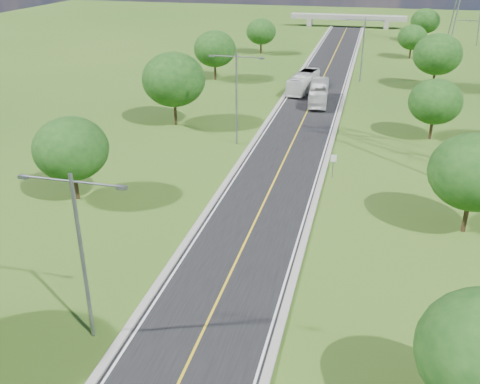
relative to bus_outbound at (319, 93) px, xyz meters
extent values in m
plane|color=#2D5116|center=(-0.95, -3.91, -1.46)|extent=(260.00, 260.00, 0.00)
cube|color=black|center=(-0.95, 2.09, -1.43)|extent=(8.00, 150.00, 0.06)
cube|color=gray|center=(-5.20, 2.09, -1.35)|extent=(0.50, 150.00, 0.22)
cube|color=gray|center=(3.30, 2.09, -1.35)|extent=(0.50, 150.00, 0.22)
cylinder|color=slate|center=(4.25, -25.91, -0.26)|extent=(0.08, 0.08, 2.40)
cube|color=white|center=(4.25, -25.94, 0.54)|extent=(0.55, 0.04, 0.70)
cube|color=gray|center=(-10.95, 76.09, -0.46)|extent=(1.20, 3.00, 2.00)
cube|color=gray|center=(9.05, 76.09, -0.46)|extent=(1.20, 3.00, 2.00)
cube|color=gray|center=(-0.95, 76.09, 1.14)|extent=(30.00, 3.00, 1.20)
cylinder|color=slate|center=(-6.95, -51.91, 3.54)|extent=(0.22, 0.22, 10.00)
cylinder|color=slate|center=(-8.35, -51.91, 8.14)|extent=(2.80, 0.12, 0.12)
cylinder|color=slate|center=(-5.55, -51.91, 8.14)|extent=(2.80, 0.12, 0.12)
cube|color=slate|center=(-9.65, -51.91, 8.09)|extent=(0.50, 0.25, 0.18)
cube|color=slate|center=(-4.25, -51.91, 8.09)|extent=(0.50, 0.25, 0.18)
cylinder|color=slate|center=(-6.95, -18.91, 3.54)|extent=(0.22, 0.22, 10.00)
cylinder|color=slate|center=(-8.35, -18.91, 8.14)|extent=(2.80, 0.12, 0.12)
cylinder|color=slate|center=(-5.55, -18.91, 8.14)|extent=(2.80, 0.12, 0.12)
cube|color=slate|center=(-9.65, -18.91, 8.09)|extent=(0.50, 0.25, 0.18)
cube|color=slate|center=(-4.25, -18.91, 8.09)|extent=(0.50, 0.25, 0.18)
cylinder|color=slate|center=(5.05, 14.09, 3.54)|extent=(0.22, 0.22, 10.00)
cylinder|color=slate|center=(3.65, 14.09, 8.14)|extent=(2.80, 0.12, 0.12)
cylinder|color=slate|center=(6.45, 14.09, 8.14)|extent=(2.80, 0.12, 0.12)
cube|color=slate|center=(2.35, 14.09, 8.09)|extent=(0.50, 0.25, 0.18)
cube|color=slate|center=(7.75, 14.09, 8.09)|extent=(0.50, 0.25, 0.18)
cylinder|color=black|center=(-16.95, -35.91, -0.11)|extent=(0.36, 0.36, 2.70)
ellipsoid|color=#153E11|center=(-16.95, -35.91, 3.19)|extent=(6.30, 6.30, 5.36)
cylinder|color=black|center=(-15.95, -13.91, 0.16)|extent=(0.36, 0.36, 3.24)
ellipsoid|color=#153E11|center=(-15.95, -13.91, 4.12)|extent=(7.56, 7.56, 6.43)
cylinder|color=black|center=(-17.95, 10.09, -0.02)|extent=(0.36, 0.36, 2.88)
ellipsoid|color=#153E11|center=(-17.95, 10.09, 3.50)|extent=(6.72, 6.72, 5.71)
cylinder|color=black|center=(-15.45, 34.09, -0.20)|extent=(0.36, 0.36, 2.52)
ellipsoid|color=#153E11|center=(-15.45, 34.09, 2.88)|extent=(5.88, 5.88, 5.00)
cylinder|color=black|center=(15.05, -33.91, -0.02)|extent=(0.36, 0.36, 2.88)
ellipsoid|color=#153E11|center=(15.05, -33.91, 3.50)|extent=(6.72, 6.72, 5.71)
cylinder|color=black|center=(14.05, -11.91, -0.20)|extent=(0.36, 0.36, 2.52)
ellipsoid|color=#153E11|center=(14.05, -11.91, 2.88)|extent=(5.88, 5.88, 5.00)
cylinder|color=black|center=(16.05, 12.09, 0.07)|extent=(0.36, 0.36, 3.06)
ellipsoid|color=#153E11|center=(16.05, 12.09, 3.81)|extent=(7.14, 7.14, 6.07)
cylinder|color=black|center=(13.55, 36.09, -0.29)|extent=(0.36, 0.36, 2.34)
ellipsoid|color=#153E11|center=(13.55, 36.09, 2.57)|extent=(5.46, 5.46, 4.64)
cylinder|color=black|center=(17.05, 56.09, -0.11)|extent=(0.36, 0.36, 2.70)
ellipsoid|color=#153E11|center=(17.05, 56.09, 3.19)|extent=(6.30, 6.30, 5.36)
imported|color=silver|center=(0.00, 0.00, 0.00)|extent=(2.98, 10.15, 2.79)
imported|color=white|center=(-2.96, 5.83, 0.02)|extent=(3.81, 10.41, 2.83)
camera|label=1|loc=(7.02, -73.35, 18.85)|focal=40.00mm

